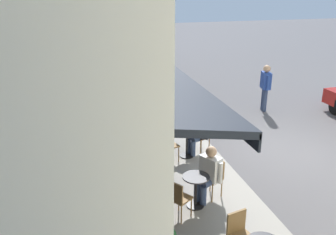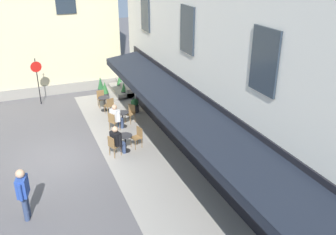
{
  "view_description": "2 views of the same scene",
  "coord_description": "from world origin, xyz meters",
  "px_view_note": "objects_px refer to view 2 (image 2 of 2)",
  "views": [
    {
      "loc": [
        8.67,
        -5.77,
        4.74
      ],
      "look_at": [
        -0.61,
        -3.28,
        1.16
      ],
      "focal_mm": 39.27,
      "sensor_mm": 36.0,
      "label": 1
    },
    {
      "loc": [
        -13.95,
        0.82,
        7.69
      ],
      "look_at": [
        -1.15,
        -4.42,
        1.6
      ],
      "focal_mm": 39.6,
      "sensor_mm": 36.0,
      "label": 2
    }
  ],
  "objects_px": {
    "potted_plant_mid_terrace": "(120,83)",
    "seated_companion_in_black": "(117,139)",
    "cafe_chair_wicker_facing_street": "(101,97)",
    "seated_patron_in_white": "(116,116)",
    "potted_plant_by_steps": "(105,91)",
    "no_parking_sign": "(37,73)",
    "cafe_chair_wicker_under_awning": "(131,112)",
    "cafe_chair_wicker_kerbside": "(138,135)",
    "potted_plant_entrance_left": "(101,85)",
    "cafe_table_near_entrance": "(123,117)",
    "cafe_chair_wicker_near_door": "(109,105)",
    "potted_plant_under_sign": "(124,91)",
    "walking_pedestrian_in_blue": "(23,191)",
    "cafe_table_streetside": "(125,141)",
    "cafe_table_mid_terrace": "(104,102)",
    "cafe_chair_wicker_corner_left": "(113,145)",
    "potted_plant_entrance_right": "(135,105)",
    "cafe_chair_wicker_by_window": "(113,120)"
  },
  "relations": [
    {
      "from": "potted_plant_mid_terrace",
      "to": "seated_companion_in_black",
      "type": "bearing_deg",
      "value": 163.86
    },
    {
      "from": "cafe_chair_wicker_facing_street",
      "to": "seated_patron_in_white",
      "type": "height_order",
      "value": "seated_patron_in_white"
    },
    {
      "from": "potted_plant_by_steps",
      "to": "potted_plant_mid_terrace",
      "type": "relative_size",
      "value": 1.0
    },
    {
      "from": "cafe_chair_wicker_facing_street",
      "to": "no_parking_sign",
      "type": "relative_size",
      "value": 0.35
    },
    {
      "from": "cafe_chair_wicker_under_awning",
      "to": "cafe_chair_wicker_kerbside",
      "type": "height_order",
      "value": "same"
    },
    {
      "from": "potted_plant_entrance_left",
      "to": "no_parking_sign",
      "type": "bearing_deg",
      "value": 97.07
    },
    {
      "from": "cafe_table_near_entrance",
      "to": "seated_patron_in_white",
      "type": "xyz_separation_m",
      "value": [
        -0.2,
        0.36,
        0.21
      ]
    },
    {
      "from": "cafe_chair_wicker_near_door",
      "to": "seated_companion_in_black",
      "type": "relative_size",
      "value": 0.69
    },
    {
      "from": "seated_patron_in_white",
      "to": "potted_plant_mid_terrace",
      "type": "xyz_separation_m",
      "value": [
        5.23,
        -1.61,
        -0.19
      ]
    },
    {
      "from": "potted_plant_under_sign",
      "to": "potted_plant_by_steps",
      "type": "relative_size",
      "value": 0.89
    },
    {
      "from": "seated_patron_in_white",
      "to": "walking_pedestrian_in_blue",
      "type": "distance_m",
      "value": 6.84
    },
    {
      "from": "cafe_table_streetside",
      "to": "seated_patron_in_white",
      "type": "distance_m",
      "value": 2.24
    },
    {
      "from": "cafe_chair_wicker_facing_street",
      "to": "cafe_table_mid_terrace",
      "type": "bearing_deg",
      "value": -177.99
    },
    {
      "from": "cafe_chair_wicker_facing_street",
      "to": "potted_plant_entrance_left",
      "type": "xyz_separation_m",
      "value": [
        2.11,
        -0.46,
        -0.04
      ]
    },
    {
      "from": "cafe_table_near_entrance",
      "to": "cafe_table_streetside",
      "type": "height_order",
      "value": "same"
    },
    {
      "from": "cafe_chair_wicker_corner_left",
      "to": "seated_patron_in_white",
      "type": "bearing_deg",
      "value": -17.86
    },
    {
      "from": "seated_companion_in_black",
      "to": "potted_plant_entrance_right",
      "type": "bearing_deg",
      "value": -26.5
    },
    {
      "from": "cafe_chair_wicker_corner_left",
      "to": "cafe_table_streetside",
      "type": "bearing_deg",
      "value": -67.58
    },
    {
      "from": "cafe_table_mid_terrace",
      "to": "cafe_table_near_entrance",
      "type": "bearing_deg",
      "value": -171.33
    },
    {
      "from": "potted_plant_mid_terrace",
      "to": "potted_plant_entrance_right",
      "type": "xyz_separation_m",
      "value": [
        -3.49,
        0.15,
        -0.14
      ]
    },
    {
      "from": "cafe_chair_wicker_by_window",
      "to": "potted_plant_entrance_right",
      "type": "bearing_deg",
      "value": -41.83
    },
    {
      "from": "cafe_chair_wicker_facing_street",
      "to": "potted_plant_by_steps",
      "type": "bearing_deg",
      "value": -24.09
    },
    {
      "from": "cafe_chair_wicker_under_awning",
      "to": "walking_pedestrian_in_blue",
      "type": "bearing_deg",
      "value": 138.24
    },
    {
      "from": "potted_plant_under_sign",
      "to": "potted_plant_mid_terrace",
      "type": "distance_m",
      "value": 1.27
    },
    {
      "from": "potted_plant_under_sign",
      "to": "potted_plant_mid_terrace",
      "type": "relative_size",
      "value": 0.89
    },
    {
      "from": "potted_plant_by_steps",
      "to": "potted_plant_mid_terrace",
      "type": "distance_m",
      "value": 1.52
    },
    {
      "from": "potted_plant_entrance_left",
      "to": "potted_plant_by_steps",
      "type": "relative_size",
      "value": 1.0
    },
    {
      "from": "cafe_chair_wicker_under_awning",
      "to": "cafe_chair_wicker_kerbside",
      "type": "bearing_deg",
      "value": 169.47
    },
    {
      "from": "cafe_table_mid_terrace",
      "to": "no_parking_sign",
      "type": "height_order",
      "value": "no_parking_sign"
    },
    {
      "from": "cafe_table_mid_terrace",
      "to": "cafe_table_streetside",
      "type": "relative_size",
      "value": 1.0
    },
    {
      "from": "cafe_chair_wicker_under_awning",
      "to": "cafe_chair_wicker_corner_left",
      "type": "relative_size",
      "value": 1.0
    },
    {
      "from": "cafe_chair_wicker_near_door",
      "to": "cafe_chair_wicker_kerbside",
      "type": "height_order",
      "value": "same"
    },
    {
      "from": "cafe_chair_wicker_near_door",
      "to": "potted_plant_entrance_right",
      "type": "relative_size",
      "value": 1.21
    },
    {
      "from": "walking_pedestrian_in_blue",
      "to": "cafe_chair_wicker_kerbside",
      "type": "bearing_deg",
      "value": -55.68
    },
    {
      "from": "cafe_chair_wicker_facing_street",
      "to": "cafe_table_streetside",
      "type": "xyz_separation_m",
      "value": [
        -5.4,
        0.19,
        -0.06
      ]
    },
    {
      "from": "cafe_chair_wicker_near_door",
      "to": "potted_plant_under_sign",
      "type": "xyz_separation_m",
      "value": [
        2.03,
        -1.36,
        -0.1
      ]
    },
    {
      "from": "cafe_chair_wicker_corner_left",
      "to": "potted_plant_mid_terrace",
      "type": "xyz_separation_m",
      "value": [
        7.69,
        -2.4,
        -0.04
      ]
    },
    {
      "from": "cafe_chair_wicker_corner_left",
      "to": "potted_plant_by_steps",
      "type": "bearing_deg",
      "value": -10.58
    },
    {
      "from": "cafe_table_mid_terrace",
      "to": "cafe_chair_wicker_facing_street",
      "type": "height_order",
      "value": "cafe_chair_wicker_facing_street"
    },
    {
      "from": "cafe_table_mid_terrace",
      "to": "potted_plant_entrance_right",
      "type": "distance_m",
      "value": 1.67
    },
    {
      "from": "cafe_chair_wicker_under_awning",
      "to": "potted_plant_under_sign",
      "type": "bearing_deg",
      "value": -10.27
    },
    {
      "from": "cafe_chair_wicker_under_awning",
      "to": "potted_plant_under_sign",
      "type": "relative_size",
      "value": 0.98
    },
    {
      "from": "cafe_chair_wicker_facing_street",
      "to": "cafe_chair_wicker_near_door",
      "type": "distance_m",
      "value": 1.26
    },
    {
      "from": "seated_patron_in_white",
      "to": "potted_plant_mid_terrace",
      "type": "distance_m",
      "value": 5.47
    },
    {
      "from": "seated_companion_in_black",
      "to": "potted_plant_mid_terrace",
      "type": "relative_size",
      "value": 1.27
    },
    {
      "from": "cafe_chair_wicker_near_door",
      "to": "potted_plant_mid_terrace",
      "type": "height_order",
      "value": "potted_plant_mid_terrace"
    },
    {
      "from": "cafe_chair_wicker_kerbside",
      "to": "seated_companion_in_black",
      "type": "height_order",
      "value": "seated_companion_in_black"
    },
    {
      "from": "cafe_table_near_entrance",
      "to": "potted_plant_entrance_left",
      "type": "relative_size",
      "value": 0.72
    },
    {
      "from": "potted_plant_entrance_left",
      "to": "potted_plant_entrance_right",
      "type": "distance_m",
      "value": 3.7
    },
    {
      "from": "cafe_chair_wicker_under_awning",
      "to": "cafe_chair_wicker_facing_street",
      "type": "height_order",
      "value": "same"
    }
  ]
}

